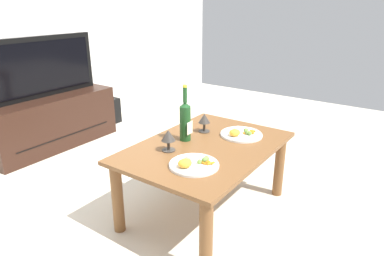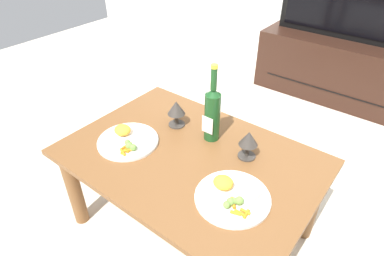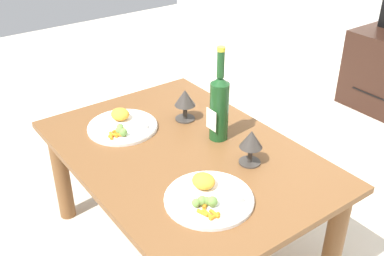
% 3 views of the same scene
% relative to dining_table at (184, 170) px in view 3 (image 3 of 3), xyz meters
% --- Properties ---
extents(ground_plane, '(6.40, 6.40, 0.00)m').
position_rel_dining_table_xyz_m(ground_plane, '(0.00, 0.00, -0.40)').
color(ground_plane, beige).
extents(dining_table, '(1.10, 0.77, 0.48)m').
position_rel_dining_table_xyz_m(dining_table, '(0.00, 0.00, 0.00)').
color(dining_table, brown).
rests_on(dining_table, ground_plane).
extents(wine_bottle, '(0.07, 0.07, 0.37)m').
position_rel_dining_table_xyz_m(wine_bottle, '(0.00, 0.16, 0.23)').
color(wine_bottle, '#19471E').
rests_on(wine_bottle, dining_table).
extents(goblet_left, '(0.09, 0.09, 0.13)m').
position_rel_dining_table_xyz_m(goblet_left, '(-0.20, 0.14, 0.18)').
color(goblet_left, '#38332D').
rests_on(goblet_left, dining_table).
extents(goblet_right, '(0.08, 0.08, 0.13)m').
position_rel_dining_table_xyz_m(goblet_right, '(0.20, 0.14, 0.17)').
color(goblet_right, '#38332D').
rests_on(goblet_right, dining_table).
extents(dinner_plate_left, '(0.28, 0.28, 0.06)m').
position_rel_dining_table_xyz_m(dinner_plate_left, '(-0.29, -0.10, 0.10)').
color(dinner_plate_left, white).
rests_on(dinner_plate_left, dining_table).
extents(dinner_plate_right, '(0.29, 0.29, 0.06)m').
position_rel_dining_table_xyz_m(dinner_plate_right, '(0.28, -0.10, 0.10)').
color(dinner_plate_right, white).
rests_on(dinner_plate_right, dining_table).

